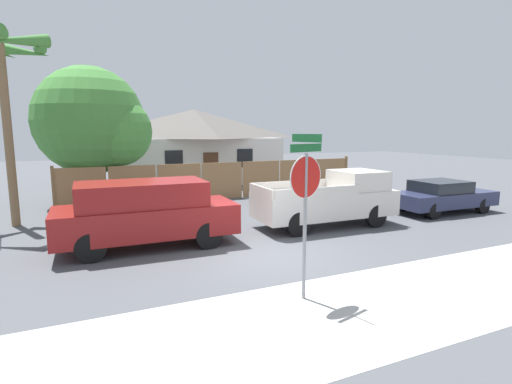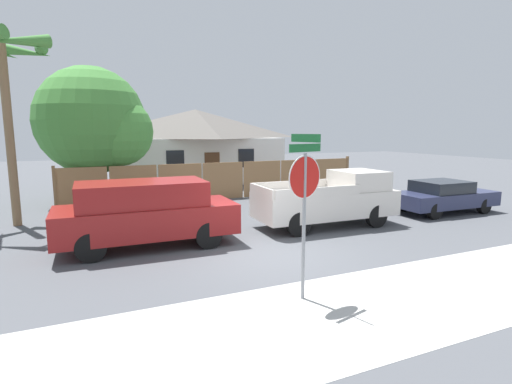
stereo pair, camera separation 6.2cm
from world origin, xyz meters
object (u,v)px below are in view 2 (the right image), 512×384
orange_pickup (331,200)px  stop_sign (305,190)px  house (196,144)px  palm_tree (2,61)px  red_suv (146,212)px  parked_sedan (443,196)px  oak_tree (96,123)px

orange_pickup → stop_sign: 6.40m
house → palm_tree: size_ratio=1.62×
house → red_suv: bearing=-111.1°
red_suv → orange_pickup: orange_pickup is taller
parked_sedan → stop_sign: (-9.37, -4.86, 1.49)m
house → palm_tree: (-9.16, -9.76, 3.11)m
house → stop_sign: 19.35m
orange_pickup → stop_sign: stop_sign is taller
oak_tree → stop_sign: bearing=-76.8°
house → stop_sign: size_ratio=3.22×
red_suv → parked_sedan: 11.57m
house → stop_sign: (-3.28, -19.06, -0.22)m
orange_pickup → parked_sedan: (5.38, 0.01, -0.24)m
palm_tree → orange_pickup: bearing=-24.3°
palm_tree → stop_sign: 11.50m
palm_tree → stop_sign: (5.88, -9.31, -3.33)m
red_suv → orange_pickup: size_ratio=1.01×
house → oak_tree: oak_tree is taller
oak_tree → palm_tree: size_ratio=0.95×
house → orange_pickup: 14.31m
red_suv → stop_sign: stop_sign is taller
red_suv → orange_pickup: bearing=1.3°
stop_sign → red_suv: bearing=99.5°
palm_tree → parked_sedan: bearing=-16.3°
orange_pickup → stop_sign: size_ratio=1.53×
palm_tree → orange_pickup: 11.76m
red_suv → stop_sign: size_ratio=1.55×
house → palm_tree: palm_tree is taller
palm_tree → red_suv: size_ratio=1.29×
house → orange_pickup: bearing=-87.1°
orange_pickup → oak_tree: bearing=132.8°
palm_tree → orange_pickup: size_ratio=1.30×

